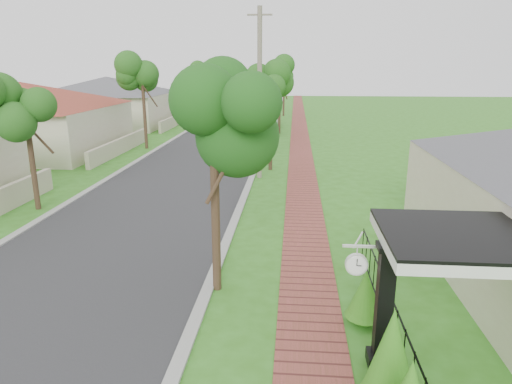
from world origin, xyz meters
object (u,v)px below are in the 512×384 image
at_px(parked_car_red, 265,125).
at_px(parked_car_white, 269,119).
at_px(near_tree, 213,125).
at_px(utility_pole, 260,95).
at_px(station_clock, 357,263).
at_px(porch_post, 383,313).

distance_m(parked_car_red, parked_car_white, 4.44).
height_order(near_tree, utility_pole, utility_pole).
bearing_deg(utility_pole, station_clock, -78.39).
relative_size(porch_post, near_tree, 0.47).
xyz_separation_m(parked_car_red, near_tree, (0.64, -28.16, 3.53)).
bearing_deg(parked_car_red, near_tree, -96.38).
xyz_separation_m(near_tree, station_clock, (3.17, -2.43, -2.33)).
bearing_deg(station_clock, porch_post, -39.00).
distance_m(parked_car_white, station_clock, 35.24).
height_order(porch_post, near_tree, near_tree).
distance_m(parked_car_red, near_tree, 28.39).
distance_m(porch_post, utility_pole, 15.79).
relative_size(parked_car_white, utility_pole, 0.55).
xyz_separation_m(porch_post, parked_car_red, (-4.30, 30.99, -0.38)).
height_order(near_tree, station_clock, near_tree).
bearing_deg(near_tree, station_clock, -37.40).
bearing_deg(station_clock, parked_car_red, 97.10).
relative_size(parked_car_red, near_tree, 0.81).
relative_size(parked_car_red, parked_car_white, 0.95).
distance_m(parked_car_white, near_tree, 32.80).
xyz_separation_m(utility_pole, station_clock, (3.02, -14.68, -2.27)).
relative_size(porch_post, parked_car_red, 0.58).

